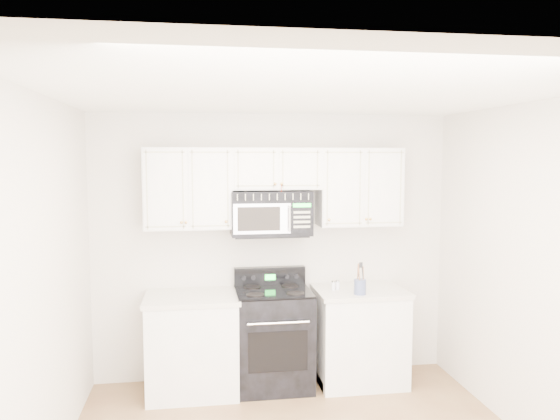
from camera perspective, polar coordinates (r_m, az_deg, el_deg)
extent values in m
cube|color=white|center=(3.63, 3.16, 12.12)|extent=(3.50, 3.50, 0.01)
cube|color=beige|center=(5.41, -0.72, -3.86)|extent=(3.50, 0.01, 2.60)
cube|color=beige|center=(2.12, 13.27, -19.18)|extent=(3.50, 0.01, 2.60)
cube|color=beige|center=(3.78, -24.22, -8.46)|extent=(0.01, 3.50, 2.60)
cube|color=beige|center=(4.41, 26.07, -6.58)|extent=(0.01, 3.50, 2.60)
cube|color=white|center=(5.27, -9.13, -13.86)|extent=(0.82, 0.63, 0.88)
cube|color=silver|center=(5.13, -9.21, -9.01)|extent=(0.86, 0.65, 0.04)
cube|color=black|center=(5.44, -9.06, -17.59)|extent=(0.82, 0.55, 0.10)
cube|color=white|center=(5.49, 8.29, -13.04)|extent=(0.82, 0.63, 0.88)
cube|color=silver|center=(5.36, 8.36, -8.38)|extent=(0.86, 0.65, 0.04)
cube|color=black|center=(5.66, 8.11, -16.67)|extent=(0.82, 0.55, 0.10)
cube|color=black|center=(5.32, -0.70, -13.36)|extent=(0.70, 0.60, 0.92)
cube|color=black|center=(5.04, -0.20, -14.58)|extent=(0.54, 0.01, 0.37)
cylinder|color=silver|center=(4.93, -0.16, -11.73)|extent=(0.55, 0.02, 0.02)
cube|color=black|center=(5.19, -0.70, -8.50)|extent=(0.70, 0.60, 0.02)
cube|color=black|center=(5.42, -1.09, -6.94)|extent=(0.70, 0.08, 0.18)
cube|color=#20EB38|center=(5.37, -1.03, -7.04)|extent=(0.10, 0.00, 0.06)
cube|color=white|center=(5.13, -9.59, 2.24)|extent=(0.80, 0.33, 0.75)
cube|color=white|center=(5.36, 8.24, 2.40)|extent=(0.80, 0.33, 0.75)
cube|color=white|center=(5.17, -0.48, 4.34)|extent=(0.84, 0.33, 0.39)
sphere|color=#DDA553|center=(4.97, -9.80, -1.28)|extent=(0.03, 0.03, 0.03)
sphere|color=#DDA553|center=(4.97, -5.65, -1.22)|extent=(0.03, 0.03, 0.03)
sphere|color=#DDA553|center=(5.11, 5.16, -1.03)|extent=(0.03, 0.03, 0.03)
sphere|color=#DDA553|center=(5.21, 9.01, -0.95)|extent=(0.03, 0.03, 0.03)
sphere|color=#DDA553|center=(4.99, -0.51, 2.75)|extent=(0.03, 0.03, 0.03)
sphere|color=#DDA553|center=(5.00, 0.17, 2.75)|extent=(0.03, 0.03, 0.03)
cylinder|color=#AA200C|center=(5.00, 0.15, 2.17)|extent=(0.00, 0.00, 0.10)
sphere|color=#DDA553|center=(5.00, 0.15, 1.54)|extent=(0.03, 0.03, 0.03)
cube|color=black|center=(5.17, -0.99, -0.28)|extent=(0.75, 0.38, 0.42)
cube|color=#B9B599|center=(4.97, -0.71, 1.38)|extent=(0.73, 0.01, 0.07)
cube|color=#B0AFB8|center=(4.97, -1.87, -0.92)|extent=(0.53, 0.01, 0.28)
cube|color=black|center=(4.96, -2.21, -0.94)|extent=(0.39, 0.01, 0.22)
cube|color=black|center=(5.03, 2.29, -0.85)|extent=(0.21, 0.01, 0.28)
cube|color=#20EB38|center=(5.01, 2.31, 0.49)|extent=(0.17, 0.00, 0.03)
cylinder|color=silver|center=(4.97, 1.03, -0.92)|extent=(0.02, 0.02, 0.24)
cylinder|color=#3F4C77|center=(5.14, 8.36, -7.96)|extent=(0.11, 0.11, 0.14)
cylinder|color=#8E5B3B|center=(5.13, 8.70, -7.17)|extent=(0.01, 0.01, 0.24)
cylinder|color=black|center=(5.14, 8.12, -7.03)|extent=(0.01, 0.01, 0.26)
cylinder|color=#8E5B3B|center=(5.09, 8.30, -7.06)|extent=(0.01, 0.01, 0.28)
cylinder|color=black|center=(5.13, 8.70, -7.17)|extent=(0.01, 0.01, 0.24)
cylinder|color=#8E5B3B|center=(5.14, 8.12, -7.03)|extent=(0.01, 0.01, 0.26)
cylinder|color=silver|center=(5.27, 5.61, -7.92)|extent=(0.04, 0.04, 0.08)
cylinder|color=silver|center=(5.26, 5.61, -7.42)|extent=(0.04, 0.04, 0.01)
cylinder|color=silver|center=(5.29, 6.04, -7.85)|extent=(0.04, 0.04, 0.08)
cylinder|color=silver|center=(5.28, 6.05, -7.36)|extent=(0.04, 0.04, 0.01)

